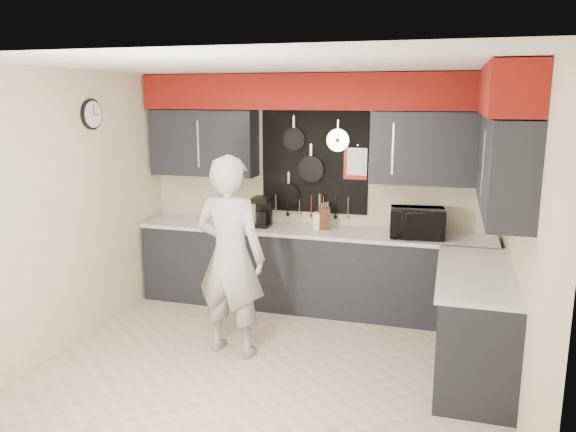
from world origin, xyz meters
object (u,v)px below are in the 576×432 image
(microwave, at_px, (417,223))
(utensil_crock, at_px, (318,220))
(coffee_maker, at_px, (262,211))
(knife_block, at_px, (325,218))
(person, at_px, (230,257))

(microwave, bearing_deg, utensil_crock, 167.97)
(coffee_maker, bearing_deg, microwave, -3.01)
(microwave, distance_m, utensil_crock, 1.08)
(knife_block, bearing_deg, utensil_crock, 143.62)
(utensil_crock, height_order, person, person)
(microwave, distance_m, knife_block, 0.99)
(knife_block, relative_size, person, 0.13)
(knife_block, distance_m, coffee_maker, 0.71)
(coffee_maker, bearing_deg, person, -86.22)
(microwave, bearing_deg, knife_block, 169.75)
(knife_block, xyz_separation_m, utensil_crock, (-0.08, 0.04, -0.03))
(microwave, distance_m, person, 2.01)
(utensil_crock, relative_size, coffee_maker, 0.51)
(microwave, height_order, knife_block, microwave)
(utensil_crock, bearing_deg, microwave, -6.38)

